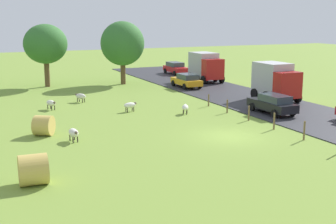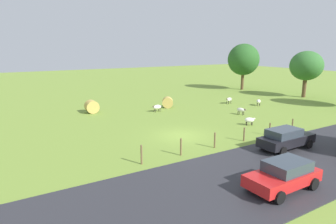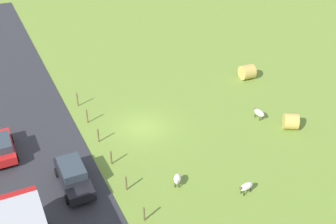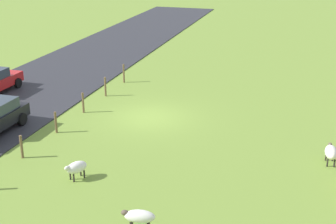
# 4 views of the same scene
# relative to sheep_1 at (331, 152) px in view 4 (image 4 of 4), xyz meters

# --- Properties ---
(ground_plane) EXTENTS (160.00, 160.00, 0.00)m
(ground_plane) POSITION_rel_sheep_1_xyz_m (9.37, -2.94, -0.55)
(ground_plane) COLOR olive
(road_strip) EXTENTS (8.00, 80.00, 0.06)m
(road_strip) POSITION_rel_sheep_1_xyz_m (18.20, -2.94, -0.52)
(road_strip) COLOR #2D2D33
(road_strip) RESTS_ON ground_plane
(sheep_1) EXTENTS (0.62, 1.22, 0.81)m
(sheep_1) POSITION_rel_sheep_1_xyz_m (0.00, 0.00, 0.00)
(sheep_1) COLOR silver
(sheep_1) RESTS_ON ground_plane
(sheep_2) EXTENTS (1.20, 0.63, 0.76)m
(sheep_2) POSITION_rel_sheep_1_xyz_m (6.24, 7.11, -0.02)
(sheep_2) COLOR white
(sheep_2) RESTS_ON ground_plane
(sheep_4) EXTENTS (0.88, 1.04, 0.76)m
(sheep_4) POSITION_rel_sheep_1_xyz_m (9.93, 4.49, -0.03)
(sheep_4) COLOR white
(sheep_4) RESTS_ON ground_plane
(fence_post_0) EXTENTS (0.12, 0.12, 1.27)m
(fence_post_0) POSITION_rel_sheep_1_xyz_m (13.16, -8.62, 0.09)
(fence_post_0) COLOR brown
(fence_post_0) RESTS_ON ground_plane
(fence_post_1) EXTENTS (0.12, 0.12, 1.21)m
(fence_post_1) POSITION_rel_sheep_1_xyz_m (13.16, -5.61, 0.06)
(fence_post_1) COLOR brown
(fence_post_1) RESTS_ON ground_plane
(fence_post_2) EXTENTS (0.12, 0.12, 1.16)m
(fence_post_2) POSITION_rel_sheep_1_xyz_m (13.16, -2.59, 0.03)
(fence_post_2) COLOR brown
(fence_post_2) RESTS_ON ground_plane
(fence_post_3) EXTENTS (0.12, 0.12, 1.11)m
(fence_post_3) POSITION_rel_sheep_1_xyz_m (13.16, 0.43, 0.01)
(fence_post_3) COLOR brown
(fence_post_3) RESTS_ON ground_plane
(fence_post_4) EXTENTS (0.12, 0.12, 1.09)m
(fence_post_4) POSITION_rel_sheep_1_xyz_m (13.16, 3.45, -0.00)
(fence_post_4) COLOR brown
(fence_post_4) RESTS_ON ground_plane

